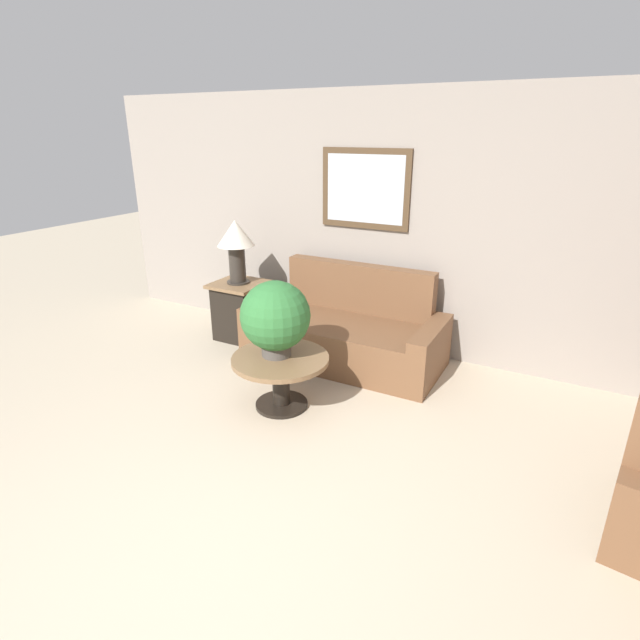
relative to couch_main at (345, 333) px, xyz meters
The scene contains 7 objects.
ground_plane 2.88m from the couch_main, 78.28° to the right, with size 20.00×20.00×0.00m, color #BCAD93.
wall_back 1.28m from the couch_main, 43.40° to the left, with size 7.76×0.09×2.60m.
couch_main is the anchor object (origin of this frame).
coffee_table 1.11m from the couch_main, 93.86° to the right, with size 0.81×0.81×0.46m.
side_table 1.29m from the couch_main, behind, with size 0.54×0.54×0.64m.
table_lamp 1.53m from the couch_main, behind, with size 0.40×0.40×0.69m.
potted_plant_on_table 1.20m from the couch_main, 96.40° to the right, with size 0.57×0.57×0.64m.
Camera 1 is at (1.40, -1.43, 2.23)m, focal length 28.00 mm.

